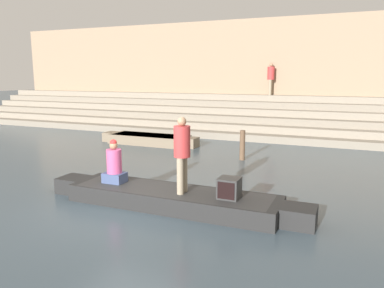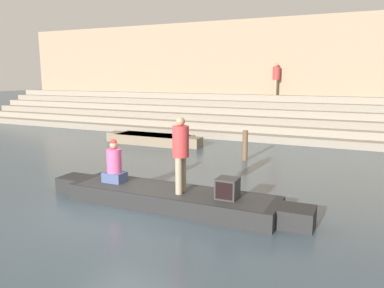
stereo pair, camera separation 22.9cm
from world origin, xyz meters
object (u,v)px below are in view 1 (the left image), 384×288
Objects in this scene: person_standing at (182,150)px; moored_boat_shore at (149,139)px; person_rowing at (114,166)px; tv_set at (229,188)px; mooring_post at (242,145)px; rowboat_main at (172,198)px; person_on_steps at (271,77)px.

person_standing reaches higher than moored_boat_shore.
moored_boat_shore is (-2.98, 6.97, -0.62)m from person_rowing.
person_standing is at bearing 175.13° from tv_set.
moored_boat_shore is (-6.00, 7.01, -0.41)m from tv_set.
person_rowing reaches higher than mooring_post.
rowboat_main is at bearing 169.32° from person_standing.
mooring_post is at bearing 65.30° from person_rowing.
person_rowing is 1.00× the size of mooring_post.
person_standing is 1.35m from tv_set.
tv_set is (1.41, -0.02, 0.42)m from rowboat_main.
person_rowing is 3.03m from tv_set.
person_standing is 3.75× the size of tv_set.
person_rowing reaches higher than moored_boat_shore.
person_standing reaches higher than person_rowing.
tv_set is at bearing -44.28° from moored_boat_shore.
person_rowing is 7.60m from moored_boat_shore.
mooring_post reaches higher than tv_set.
moored_boat_shore is at bearing 124.19° from rowboat_main.
person_standing is at bearing 140.03° from person_on_steps.
moored_boat_shore reaches higher than rowboat_main.
tv_set is 13.60m from person_on_steps.
tv_set is at bearing 144.76° from person_on_steps.
moored_boat_shore is at bearing 162.50° from mooring_post.
tv_set is 0.43× the size of mooring_post.
rowboat_main is at bearing 171.01° from tv_set.
moored_boat_shore is (-4.59, 6.99, 0.01)m from rowboat_main.
person_rowing is at bearing -61.71° from moored_boat_shore.
rowboat_main is 5.50m from mooring_post.
person_on_steps is at bearing 89.71° from tv_set.
person_rowing is 0.24× the size of moored_boat_shore.
rowboat_main is 1.23m from person_standing.
mooring_post reaches higher than moored_boat_shore.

